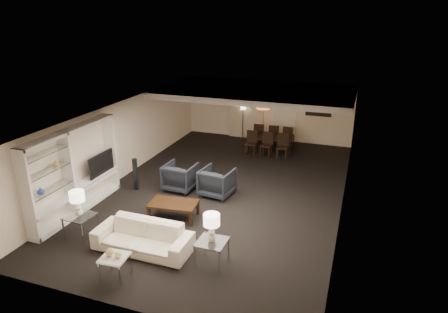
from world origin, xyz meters
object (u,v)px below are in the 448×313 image
at_px(side_table_right, 212,253).
at_px(dining_table, 270,144).
at_px(vase_amber, 56,163).
at_px(floor_speaker, 136,174).
at_px(armchair_right, 217,182).
at_px(chair_fr, 289,137).
at_px(floor_lamp, 243,122).
at_px(sofa, 143,237).
at_px(marble_table, 115,267).
at_px(chair_fl, 260,134).
at_px(chair_nr, 282,147).
at_px(television, 98,163).
at_px(chair_fm, 274,135).
at_px(chair_nm, 266,145).
at_px(pendant_light, 263,105).
at_px(table_lamp_right, 212,228).
at_px(table_lamp_left, 78,204).
at_px(armchair_left, 180,177).
at_px(side_table_left, 81,226).
at_px(coffee_table, 174,210).
at_px(vase_blue, 40,191).

relative_size(side_table_right, dining_table, 0.35).
xyz_separation_m(vase_amber, floor_speaker, (0.74, 2.38, -1.13)).
height_order(armchair_right, chair_fr, chair_fr).
distance_m(armchair_right, floor_lamp, 5.67).
height_order(sofa, marble_table, sofa).
bearing_deg(chair_fl, side_table_right, 96.07).
distance_m(armchair_right, vase_amber, 4.46).
bearing_deg(floor_lamp, chair_nr, -41.74).
bearing_deg(side_table_right, dining_table, 93.82).
bearing_deg(floor_speaker, television, -129.76).
bearing_deg(chair_fm, television, 51.27).
bearing_deg(chair_nm, pendant_light, 146.03).
distance_m(table_lamp_right, chair_fl, 8.41).
xyz_separation_m(sofa, table_lamp_left, (-1.70, 0.00, 0.57)).
bearing_deg(marble_table, vase_amber, 149.16).
height_order(side_table_right, dining_table, dining_table).
bearing_deg(chair_fl, dining_table, 131.17).
height_order(vase_amber, chair_fl, vase_amber).
height_order(vase_amber, floor_lamp, vase_amber).
bearing_deg(table_lamp_right, armchair_right, 108.43).
height_order(armchair_left, side_table_right, armchair_left).
distance_m(table_lamp_left, vase_amber, 1.28).
distance_m(side_table_right, chair_fr, 8.33).
bearing_deg(table_lamp_left, pendant_light, 69.55).
height_order(sofa, chair_nr, chair_nr).
height_order(sofa, table_lamp_left, table_lamp_left).
bearing_deg(sofa, table_lamp_right, 0.34).
bearing_deg(side_table_left, marble_table, -32.91).
bearing_deg(chair_fr, armchair_right, 80.35).
distance_m(sofa, side_table_left, 1.70).
bearing_deg(coffee_table, television, 170.04).
bearing_deg(floor_lamp, vase_blue, -104.49).
height_order(vase_blue, chair_fr, vase_blue).
xyz_separation_m(vase_amber, floor_lamp, (2.33, 8.42, -0.90)).
relative_size(table_lamp_left, dining_table, 0.37).
xyz_separation_m(side_table_right, chair_nm, (-0.51, 7.03, 0.17)).
bearing_deg(floor_speaker, floor_lamp, 77.41).
height_order(coffee_table, chair_nm, chair_nm).
bearing_deg(pendant_light, chair_fl, 109.02).
bearing_deg(dining_table, chair_fr, 43.23).
relative_size(armchair_right, marble_table, 1.79).
distance_m(table_lamp_left, television, 2.25).
bearing_deg(table_lamp_left, television, 113.63).
bearing_deg(pendant_light, chair_fm, 79.70).
xyz_separation_m(side_table_left, chair_fl, (2.29, 8.33, 0.17)).
xyz_separation_m(television, chair_fl, (3.19, 6.27, -0.60)).
distance_m(chair_fm, floor_lamp, 1.61).
height_order(coffee_table, chair_fl, chair_fl).
distance_m(television, chair_fl, 7.06).
bearing_deg(side_table_left, table_lamp_right, 0.00).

